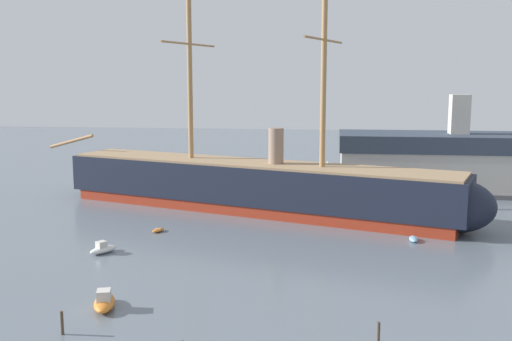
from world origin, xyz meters
TOP-DOWN VIEW (x-y plane):
  - tall_ship at (-2.91, 52.56)m, footprint 72.28×29.62m
  - motorboat_foreground_left at (-10.41, 12.68)m, footprint 2.89×4.54m
  - motorboat_mid_left at (-16.92, 28.46)m, footprint 3.04×3.60m
  - dinghy_alongside_bow at (-13.44, 38.41)m, footprint 1.65×2.23m
  - dinghy_alongside_stern at (18.94, 38.23)m, footprint 1.13×2.48m
  - motorboat_distant_centre at (3.90, 61.63)m, footprint 1.86×3.18m
  - mooring_piling_left_pair at (-11.65, 7.24)m, footprint 0.25×0.25m
  - mooring_piling_right_pair at (12.57, 8.69)m, footprint 0.25×0.25m
  - dockside_warehouse_right at (29.34, 73.76)m, footprint 41.68×16.46m
  - seagull_in_flight at (8.46, 20.40)m, footprint 0.41×1.27m

SIDE VIEW (x-z plane):
  - dinghy_alongside_bow at x=-13.44m, z-range 0.00..0.48m
  - dinghy_alongside_stern at x=18.94m, z-range 0.00..0.58m
  - motorboat_distant_centre at x=3.90m, z-range -0.19..1.07m
  - motorboat_mid_left at x=-16.92m, z-range -0.21..1.21m
  - motorboat_foreground_left at x=-10.41m, z-range -0.26..1.51m
  - mooring_piling_right_pair at x=12.57m, z-range 0.00..1.77m
  - mooring_piling_left_pair at x=-11.65m, z-range 0.00..1.90m
  - tall_ship at x=-2.91m, z-range -14.13..21.85m
  - dockside_warehouse_right at x=29.34m, z-range -3.41..13.63m
  - seagull_in_flight at x=8.46m, z-range 11.96..12.10m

